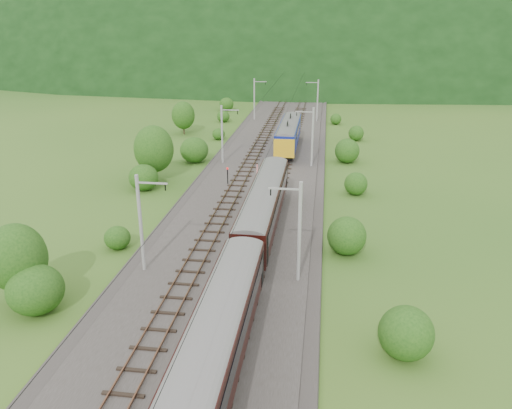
# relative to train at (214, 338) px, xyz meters

# --- Properties ---
(ground) EXTENTS (600.00, 600.00, 0.00)m
(ground) POSITION_rel_train_xyz_m (-2.40, 12.55, -3.43)
(ground) COLOR #2D591B
(ground) RESTS_ON ground
(railbed) EXTENTS (14.00, 220.00, 0.30)m
(railbed) POSITION_rel_train_xyz_m (-2.40, 22.55, -3.28)
(railbed) COLOR #38332D
(railbed) RESTS_ON ground
(track_left) EXTENTS (2.40, 220.00, 0.27)m
(track_left) POSITION_rel_train_xyz_m (-4.80, 22.55, -3.06)
(track_left) COLOR brown
(track_left) RESTS_ON railbed
(track_right) EXTENTS (2.40, 220.00, 0.27)m
(track_right) POSITION_rel_train_xyz_m (-0.00, 22.55, -3.06)
(track_right) COLOR brown
(track_right) RESTS_ON railbed
(catenary_left) EXTENTS (2.54, 192.28, 8.00)m
(catenary_left) POSITION_rel_train_xyz_m (-8.52, 44.55, 1.07)
(catenary_left) COLOR gray
(catenary_left) RESTS_ON railbed
(catenary_right) EXTENTS (2.54, 192.28, 8.00)m
(catenary_right) POSITION_rel_train_xyz_m (3.72, 44.55, 1.07)
(catenary_right) COLOR gray
(catenary_right) RESTS_ON railbed
(overhead_wires) EXTENTS (4.83, 198.00, 0.03)m
(overhead_wires) POSITION_rel_train_xyz_m (-2.40, 22.55, 3.67)
(overhead_wires) COLOR black
(overhead_wires) RESTS_ON ground
(mountain_main) EXTENTS (504.00, 360.00, 244.00)m
(mountain_main) POSITION_rel_train_xyz_m (-2.40, 272.55, -3.43)
(mountain_main) COLOR black
(mountain_main) RESTS_ON ground
(mountain_ridge) EXTENTS (336.00, 280.00, 132.00)m
(mountain_ridge) POSITION_rel_train_xyz_m (-122.40, 312.55, -3.43)
(mountain_ridge) COLOR black
(mountain_ridge) RESTS_ON ground
(train) EXTENTS (2.88, 116.79, 5.01)m
(train) POSITION_rel_train_xyz_m (0.00, 0.00, 0.00)
(train) COLOR black
(train) RESTS_ON ground
(hazard_post_near) EXTENTS (0.17, 0.17, 1.62)m
(hazard_post_near) POSITION_rel_train_xyz_m (-2.92, 38.66, -2.32)
(hazard_post_near) COLOR red
(hazard_post_near) RESTS_ON railbed
(hazard_post_far) EXTENTS (0.16, 0.16, 1.51)m
(hazard_post_far) POSITION_rel_train_xyz_m (-1.70, 58.46, -2.37)
(hazard_post_far) COLOR red
(hazard_post_far) RESTS_ON railbed
(signal) EXTENTS (0.23, 0.23, 2.04)m
(signal) POSITION_rel_train_xyz_m (-6.11, 35.35, -1.93)
(signal) COLOR black
(signal) RESTS_ON railbed
(vegetation_left) EXTENTS (12.34, 146.16, 7.04)m
(vegetation_left) POSITION_rel_train_xyz_m (-16.35, 26.21, -0.57)
(vegetation_left) COLOR #1A4612
(vegetation_left) RESTS_ON ground
(vegetation_right) EXTENTS (6.42, 104.66, 3.11)m
(vegetation_right) POSITION_rel_train_xyz_m (9.36, 20.11, -2.02)
(vegetation_right) COLOR #1A4612
(vegetation_right) RESTS_ON ground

